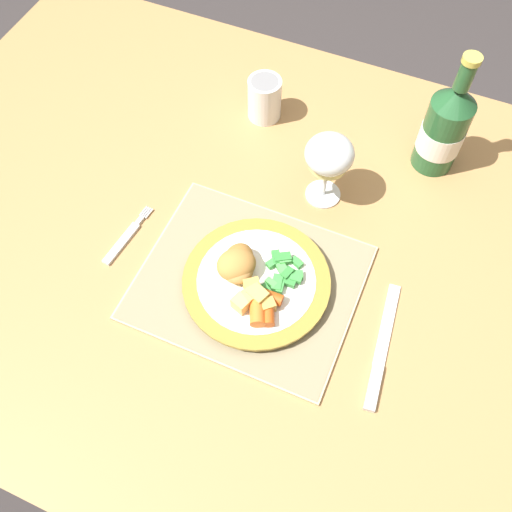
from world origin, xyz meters
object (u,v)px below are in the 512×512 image
(fork, at_px, (125,239))
(drinking_cup, at_px, (265,98))
(dinner_plate, at_px, (256,282))
(dining_table, at_px, (243,260))
(bottle, at_px, (444,128))
(table_knife, at_px, (380,356))
(wine_glass, at_px, (329,157))

(fork, relative_size, drinking_cup, 1.53)
(dinner_plate, relative_size, fork, 1.82)
(dining_table, bearing_deg, bottle, 48.63)
(fork, relative_size, table_knife, 0.61)
(fork, bearing_deg, dining_table, 25.36)
(dining_table, distance_m, table_knife, 0.32)
(dining_table, bearing_deg, dinner_plate, -52.56)
(fork, height_order, bottle, bottle)
(table_knife, bearing_deg, bottle, 93.46)
(bottle, bearing_deg, wine_glass, -136.10)
(dinner_plate, xyz_separation_m, table_knife, (0.22, -0.04, -0.01))
(drinking_cup, bearing_deg, dinner_plate, -69.10)
(table_knife, distance_m, bottle, 0.42)
(dinner_plate, distance_m, bottle, 0.43)
(dining_table, xyz_separation_m, wine_glass, (0.10, 0.14, 0.18))
(bottle, distance_m, drinking_cup, 0.33)
(dinner_plate, distance_m, table_knife, 0.22)
(table_knife, height_order, drinking_cup, drinking_cup)
(fork, xyz_separation_m, table_knife, (0.46, -0.03, 0.00))
(dining_table, height_order, bottle, bottle)
(dining_table, bearing_deg, table_knife, -22.34)
(dining_table, relative_size, dinner_plate, 5.79)
(table_knife, relative_size, bottle, 0.89)
(table_knife, height_order, wine_glass, wine_glass)
(fork, bearing_deg, wine_glass, 38.85)
(dinner_plate, bearing_deg, bottle, 62.32)
(table_knife, distance_m, drinking_cup, 0.53)
(wine_glass, bearing_deg, drinking_cup, 141.11)
(drinking_cup, bearing_deg, wine_glass, -38.89)
(dinner_plate, xyz_separation_m, drinking_cup, (-0.14, 0.36, 0.03))
(dinner_plate, bearing_deg, table_knife, -9.11)
(dinner_plate, bearing_deg, dining_table, 127.44)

